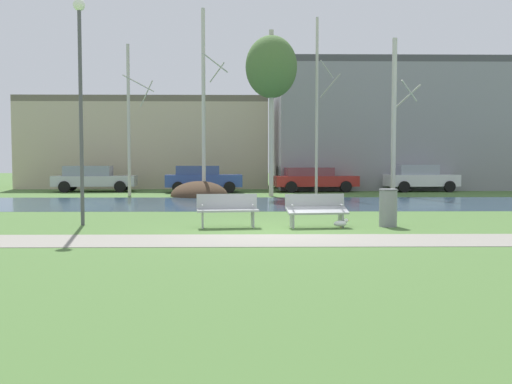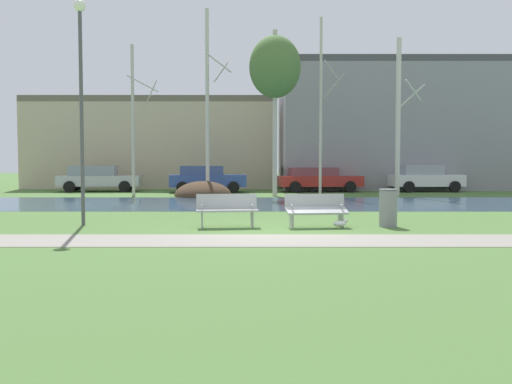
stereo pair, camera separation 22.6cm
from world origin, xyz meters
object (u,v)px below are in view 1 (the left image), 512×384
bench_right (316,209)px  parked_hatch_third_red (313,179)px  parked_wagon_fourth_white (419,177)px  trash_bin (388,207)px  seagull (341,223)px  streetlamp (80,78)px  parked_sedan_second_blue (202,178)px  parked_van_nearest_silver (93,178)px  bench_left (228,209)px

bench_right → parked_hatch_third_red: parked_hatch_third_red is taller
bench_right → parked_wagon_fourth_white: bearing=64.9°
trash_bin → seagull: trash_bin is taller
streetlamp → parked_sedan_second_blue: streetlamp is taller
streetlamp → parked_van_nearest_silver: streetlamp is taller
trash_bin → streetlamp: size_ratio=0.17×
streetlamp → parked_wagon_fourth_white: size_ratio=1.44×
trash_bin → parked_wagon_fourth_white: size_ratio=0.24×
trash_bin → streetlamp: (-8.20, 0.42, 3.44)m
bench_left → parked_van_nearest_silver: parked_van_nearest_silver is taller
parked_van_nearest_silver → trash_bin: bearing=-53.8°
bench_left → parked_hatch_third_red: size_ratio=0.34×
bench_right → streetlamp: 7.21m
parked_van_nearest_silver → seagull: bearing=-57.3°
bench_right → parked_sedan_second_blue: parked_sedan_second_blue is taller
parked_sedan_second_blue → parked_van_nearest_silver: bearing=172.0°
parked_hatch_third_red → parked_wagon_fourth_white: 6.12m
trash_bin → parked_wagon_fourth_white: 18.21m
bench_left → streetlamp: bearing=172.1°
parked_sedan_second_blue → bench_right: bearing=-75.2°
bench_right → trash_bin: 1.93m
bench_right → parked_hatch_third_red: 17.20m
bench_left → parked_wagon_fourth_white: (10.41, 17.26, 0.34)m
bench_left → streetlamp: streetlamp is taller
bench_left → parked_hatch_third_red: bearing=75.9°
bench_left → parked_van_nearest_silver: size_ratio=0.35×
parked_van_nearest_silver → parked_wagon_fourth_white: (18.79, -0.14, 0.03)m
trash_bin → parked_wagon_fourth_white: bearing=70.2°
parked_hatch_third_red → bench_left: bearing=-104.1°
bench_right → seagull: bearing=-20.9°
seagull → parked_van_nearest_silver: 20.97m
bench_left → bench_right: (2.33, 0.00, 0.00)m
seagull → parked_van_nearest_silver: size_ratio=0.09×
parked_sedan_second_blue → parked_wagon_fourth_white: bearing=3.4°
seagull → parked_hatch_third_red: 17.39m
parked_van_nearest_silver → parked_sedan_second_blue: 6.40m
trash_bin → parked_van_nearest_silver: parked_van_nearest_silver is taller
parked_van_nearest_silver → parked_wagon_fourth_white: 18.79m
streetlamp → seagull: bearing=-6.5°
bench_left → parked_hatch_third_red: parked_hatch_third_red is taller
parked_wagon_fourth_white → seagull: bearing=-113.1°
parked_van_nearest_silver → bench_left: bearing=-64.3°
trash_bin → seagull: (-1.31, -0.36, -0.39)m
streetlamp → parked_wagon_fourth_white: (14.36, 16.71, -3.15)m
bench_right → parked_van_nearest_silver: (-10.71, 17.40, 0.31)m
streetlamp → parked_van_nearest_silver: (-4.43, 16.86, -3.18)m
bench_left → parked_wagon_fourth_white: size_ratio=0.39×
parked_hatch_third_red → seagull: bearing=-94.5°
bench_left → parked_van_nearest_silver: bearing=115.7°
trash_bin → parked_van_nearest_silver: 21.40m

